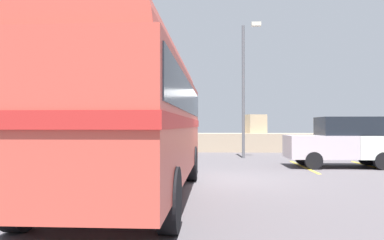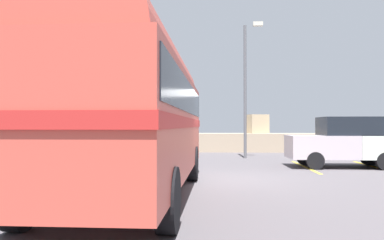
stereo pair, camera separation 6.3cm
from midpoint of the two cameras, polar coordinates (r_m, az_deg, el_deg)
ground at (r=11.06m, az=4.10°, el=-8.92°), size 32.00×26.00×0.02m
breakwater at (r=22.77m, az=3.75°, el=-3.18°), size 31.36×1.87×2.22m
vintage_coach at (r=8.24m, az=-8.61°, el=2.54°), size 2.55×8.62×3.70m
parked_car_nearest at (r=15.20m, az=22.20°, el=-3.00°), size 4.11×1.75×1.86m
lamp_post at (r=18.22m, az=8.29°, el=5.50°), size 0.83×0.77×6.32m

